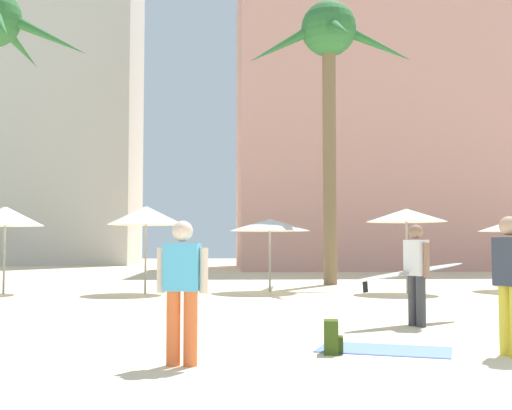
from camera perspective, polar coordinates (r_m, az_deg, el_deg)
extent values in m
cube|color=#DB9989|center=(40.31, 12.97, 6.92)|extent=(20.05, 10.46, 17.24)
cube|color=beige|center=(51.57, -18.69, 15.74)|extent=(14.55, 8.09, 36.45)
cylinder|color=brown|center=(22.76, 6.48, 4.38)|extent=(0.47, 0.47, 8.98)
sphere|color=#2D6B33|center=(23.79, 6.40, 15.16)|extent=(1.94, 1.94, 1.94)
cone|color=#2D6B33|center=(24.03, 10.60, 13.67)|extent=(2.70, 0.53, 1.46)
cone|color=#2D6B33|center=(25.34, 6.18, 12.87)|extent=(0.73, 2.74, 1.34)
cone|color=#2D6B33|center=(23.13, 2.37, 13.92)|extent=(2.62, 0.82, 1.73)
cone|color=#2D6B33|center=(22.01, 7.35, 15.18)|extent=(0.52, 2.68, 1.52)
cone|color=#2D6B33|center=(23.65, -17.96, 13.99)|extent=(2.89, 0.47, 1.63)
cone|color=#2D6B33|center=(25.83, -20.13, 13.00)|extent=(1.01, 3.00, 1.24)
cone|color=#2D6B33|center=(22.44, -21.58, 14.62)|extent=(1.72, 2.64, 1.91)
cylinder|color=gray|center=(19.58, -21.25, -3.70)|extent=(0.06, 0.06, 2.46)
cone|color=white|center=(19.60, -21.19, -0.91)|extent=(2.13, 2.13, 0.55)
cylinder|color=gray|center=(18.96, 1.22, -4.43)|extent=(0.06, 0.06, 2.14)
cone|color=white|center=(18.96, 1.21, -1.75)|extent=(2.37, 2.37, 0.36)
cylinder|color=gray|center=(18.97, 13.13, -3.94)|extent=(0.06, 0.06, 2.40)
cone|color=white|center=(18.98, 13.08, -0.89)|extent=(2.29, 2.29, 0.37)
cylinder|color=gray|center=(18.57, -9.68, -3.89)|extent=(0.06, 0.06, 2.47)
cone|color=beige|center=(18.59, -9.65, -0.91)|extent=(2.17, 2.17, 0.53)
cube|color=#6684E0|center=(8.78, 11.22, -12.37)|extent=(1.90, 1.46, 0.01)
cube|color=#334815|center=(8.37, 6.62, -11.45)|extent=(0.23, 0.32, 0.42)
cube|color=#283A10|center=(8.38, 7.46, -12.01)|extent=(0.09, 0.22, 0.18)
cylinder|color=#3D3D42|center=(11.42, 13.63, -8.16)|extent=(0.21, 0.21, 0.85)
cylinder|color=#3D3D42|center=(11.27, 14.30, -8.21)|extent=(0.21, 0.21, 0.85)
cube|color=white|center=(11.31, 13.91, -4.52)|extent=(0.36, 0.46, 0.60)
sphere|color=#936B51|center=(11.31, 13.87, -2.29)|extent=(0.32, 0.32, 0.24)
cylinder|color=#936B51|center=(11.50, 13.09, -4.69)|extent=(0.13, 0.13, 0.57)
cylinder|color=#936B51|center=(11.13, 14.76, -4.71)|extent=(0.13, 0.13, 0.57)
ellipsoid|color=beige|center=(11.61, 13.49, -5.73)|extent=(2.58, 1.83, 0.31)
ellipsoid|color=blue|center=(11.61, 13.49, -5.73)|extent=(2.60, 1.86, 0.28)
cube|color=black|center=(10.79, 9.59, -7.12)|extent=(0.11, 0.08, 0.19)
cylinder|color=gold|center=(8.73, 21.10, -9.44)|extent=(0.20, 0.20, 0.86)
cube|color=#333842|center=(8.61, 21.42, -4.64)|extent=(0.32, 0.44, 0.60)
sphere|color=tan|center=(8.61, 21.35, -1.72)|extent=(0.29, 0.29, 0.24)
cylinder|color=tan|center=(8.80, 20.38, -4.86)|extent=(0.12, 0.12, 0.57)
cylinder|color=orange|center=(7.56, -7.28, -10.68)|extent=(0.19, 0.19, 0.84)
cylinder|color=orange|center=(7.50, -5.79, -10.74)|extent=(0.19, 0.19, 0.84)
cube|color=#4CB2DB|center=(7.47, -6.50, -5.45)|extent=(0.44, 0.30, 0.54)
sphere|color=beige|center=(7.47, -6.48, -2.30)|extent=(0.28, 0.28, 0.24)
cylinder|color=beige|center=(7.54, -8.34, -5.69)|extent=(0.12, 0.12, 0.51)
cylinder|color=beige|center=(7.41, -4.63, -5.76)|extent=(0.12, 0.12, 0.51)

